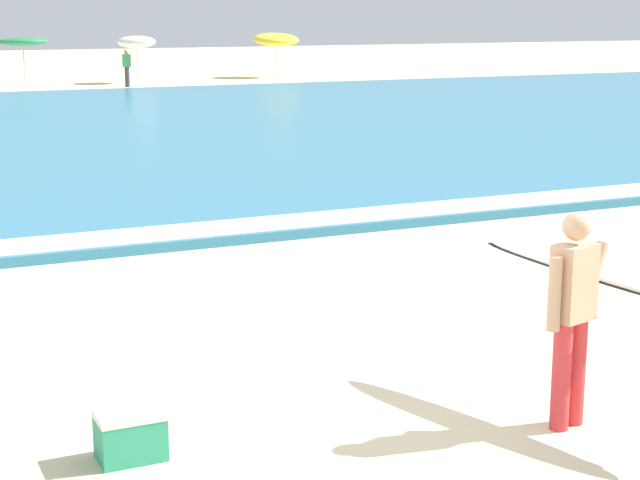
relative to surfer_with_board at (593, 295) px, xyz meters
The scene contains 9 objects.
ground_plane 2.01m from the surfer_with_board, 157.88° to the left, with size 160.00×160.00×0.00m, color beige.
sea 21.13m from the surfer_with_board, 94.34° to the left, with size 120.00×28.00×0.14m, color teal.
surf_foam 7.86m from the surfer_with_board, 101.79° to the left, with size 120.00×1.01×0.01m, color white.
surfer_with_board is the anchor object (origin of this frame).
beach_umbrella_2 40.69m from the surfer_with_board, 87.01° to the left, with size 2.10×2.10×2.07m.
beach_umbrella_3 40.25m from the surfer_with_board, 80.12° to the left, with size 1.70×1.71×2.10m.
beach_umbrella_4 43.09m from the surfer_with_board, 70.95° to the left, with size 2.23×2.28×2.21m.
beachgoer_near_row_left 37.95m from the surfer_with_board, 81.10° to the left, with size 0.32×0.20×1.58m.
cooler_box 3.73m from the surfer_with_board, 167.61° to the left, with size 0.49×0.35×0.37m.
Camera 1 is at (-3.65, -6.87, 3.23)m, focal length 57.95 mm.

